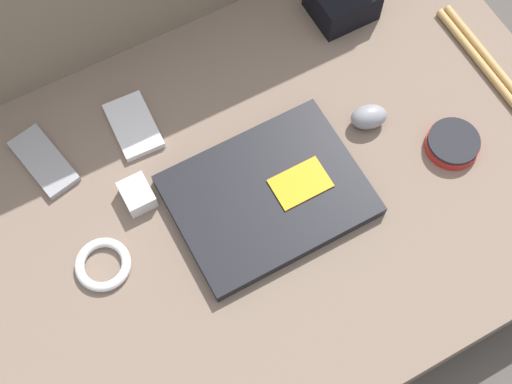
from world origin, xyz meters
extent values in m
plane|color=#4C4742|center=(0.00, 0.00, 0.00)|extent=(8.00, 8.00, 0.00)
cube|color=#7A6656|center=(0.00, 0.00, 0.06)|extent=(1.11, 0.72, 0.11)
cube|color=black|center=(0.02, -0.01, 0.12)|extent=(0.30, 0.23, 0.02)
cube|color=orange|center=(0.07, -0.02, 0.14)|extent=(0.09, 0.06, 0.00)
ellipsoid|color=gray|center=(0.23, 0.03, 0.13)|extent=(0.07, 0.06, 0.04)
cylinder|color=red|center=(0.33, -0.08, 0.12)|extent=(0.09, 0.09, 0.02)
cylinder|color=#232328|center=(0.33, -0.08, 0.13)|extent=(0.09, 0.09, 0.01)
cube|color=#99999E|center=(-0.27, 0.22, 0.12)|extent=(0.08, 0.14, 0.01)
cube|color=silver|center=(-0.12, 0.21, 0.12)|extent=(0.07, 0.12, 0.01)
cube|color=black|center=(0.31, 0.25, 0.14)|extent=(0.11, 0.10, 0.06)
cube|color=silver|center=(-0.17, 0.09, 0.13)|extent=(0.05, 0.06, 0.03)
torus|color=white|center=(-0.26, 0.01, 0.12)|extent=(0.09, 0.09, 0.01)
cylinder|color=tan|center=(0.46, -0.03, 0.12)|extent=(0.02, 0.37, 0.01)
cylinder|color=tan|center=(0.48, -0.03, 0.12)|extent=(0.02, 0.37, 0.01)
camera|label=1|loc=(-0.22, -0.40, 1.16)|focal=50.00mm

